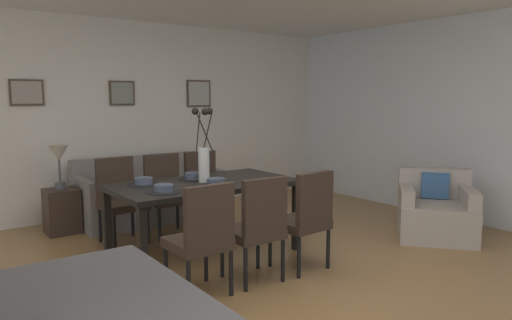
{
  "coord_description": "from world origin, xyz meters",
  "views": [
    {
      "loc": [
        -2.05,
        -3.04,
        1.57
      ],
      "look_at": [
        0.84,
        0.92,
        0.93
      ],
      "focal_mm": 33.3,
      "sensor_mm": 36.0,
      "label": 1
    }
  ],
  "objects_px": {
    "bowl_far_left": "(216,181)",
    "sofa": "(149,197)",
    "armchair": "(436,212)",
    "framed_picture_right": "(199,94)",
    "bowl_far_right": "(193,175)",
    "dining_chair_near_right": "(120,196)",
    "table_lamp": "(59,157)",
    "dining_chair_far_right": "(166,190)",
    "centerpiece_vase": "(204,154)",
    "dining_chair_mid_left": "(305,215)",
    "dining_table": "(204,189)",
    "dining_chair_mid_right": "(205,186)",
    "framed_picture_center": "(122,93)",
    "dining_chair_near_left": "(202,234)",
    "dining_chair_far_left": "(257,224)",
    "framed_picture_left": "(27,93)",
    "bowl_near_right": "(144,180)",
    "side_table": "(62,211)",
    "bowl_near_left": "(164,187)"
  },
  "relations": [
    {
      "from": "bowl_far_left",
      "to": "sofa",
      "type": "height_order",
      "value": "bowl_far_left"
    },
    {
      "from": "armchair",
      "to": "framed_picture_right",
      "type": "distance_m",
      "value": 3.67
    },
    {
      "from": "bowl_far_right",
      "to": "dining_chair_near_right",
      "type": "bearing_deg",
      "value": 127.66
    },
    {
      "from": "table_lamp",
      "to": "dining_chair_near_right",
      "type": "bearing_deg",
      "value": -59.3
    },
    {
      "from": "dining_chair_far_right",
      "to": "centerpiece_vase",
      "type": "distance_m",
      "value": 1.04
    },
    {
      "from": "dining_chair_near_right",
      "to": "dining_chair_mid_left",
      "type": "xyz_separation_m",
      "value": [
        1.05,
        -1.84,
        0.0
      ]
    },
    {
      "from": "dining_table",
      "to": "dining_chair_mid_left",
      "type": "distance_m",
      "value": 1.07
    },
    {
      "from": "centerpiece_vase",
      "to": "armchair",
      "type": "relative_size",
      "value": 0.65
    },
    {
      "from": "dining_chair_mid_right",
      "to": "centerpiece_vase",
      "type": "bearing_deg",
      "value": -120.46
    },
    {
      "from": "framed_picture_right",
      "to": "framed_picture_center",
      "type": "bearing_deg",
      "value": 180.0
    },
    {
      "from": "dining_chair_near_left",
      "to": "armchair",
      "type": "xyz_separation_m",
      "value": [
        2.96,
        -0.11,
        -0.23
      ]
    },
    {
      "from": "dining_chair_far_left",
      "to": "dining_chair_mid_right",
      "type": "distance_m",
      "value": 1.87
    },
    {
      "from": "sofa",
      "to": "framed_picture_left",
      "type": "xyz_separation_m",
      "value": [
        -1.29,
        0.48,
        1.35
      ]
    },
    {
      "from": "dining_chair_mid_right",
      "to": "framed_picture_center",
      "type": "height_order",
      "value": "framed_picture_center"
    },
    {
      "from": "dining_chair_mid_left",
      "to": "bowl_near_right",
      "type": "bearing_deg",
      "value": 132.64
    },
    {
      "from": "dining_chair_near_right",
      "to": "bowl_near_right",
      "type": "xyz_separation_m",
      "value": [
        -0.01,
        -0.69,
        0.27
      ]
    },
    {
      "from": "framed_picture_right",
      "to": "dining_chair_near_right",
      "type": "bearing_deg",
      "value": -143.67
    },
    {
      "from": "side_table",
      "to": "dining_chair_mid_left",
      "type": "bearing_deg",
      "value": -59.98
    },
    {
      "from": "sofa",
      "to": "bowl_near_left",
      "type": "bearing_deg",
      "value": -109.27
    },
    {
      "from": "dining_chair_mid_right",
      "to": "centerpiece_vase",
      "type": "height_order",
      "value": "centerpiece_vase"
    },
    {
      "from": "sofa",
      "to": "armchair",
      "type": "height_order",
      "value": "sofa"
    },
    {
      "from": "dining_chair_near_right",
      "to": "centerpiece_vase",
      "type": "xyz_separation_m",
      "value": [
        0.53,
        -0.91,
        0.51
      ]
    },
    {
      "from": "table_lamp",
      "to": "armchair",
      "type": "xyz_separation_m",
      "value": [
        3.39,
        -2.66,
        -0.61
      ]
    },
    {
      "from": "dining_chair_far_left",
      "to": "side_table",
      "type": "distance_m",
      "value": 2.74
    },
    {
      "from": "bowl_far_right",
      "to": "table_lamp",
      "type": "bearing_deg",
      "value": 124.22
    },
    {
      "from": "dining_chair_far_left",
      "to": "dining_table",
      "type": "bearing_deg",
      "value": 89.23
    },
    {
      "from": "sofa",
      "to": "framed_picture_right",
      "type": "bearing_deg",
      "value": 24.81
    },
    {
      "from": "bowl_near_right",
      "to": "table_lamp",
      "type": "bearing_deg",
      "value": 106.74
    },
    {
      "from": "dining_chair_near_left",
      "to": "bowl_near_right",
      "type": "xyz_separation_m",
      "value": [
        -0.0,
        1.12,
        0.27
      ]
    },
    {
      "from": "framed_picture_right",
      "to": "dining_chair_far_left",
      "type": "bearing_deg",
      "value": -111.0
    },
    {
      "from": "bowl_near_right",
      "to": "framed_picture_right",
      "type": "xyz_separation_m",
      "value": [
        1.71,
        1.94,
        0.85
      ]
    },
    {
      "from": "dining_table",
      "to": "dining_chair_mid_right",
      "type": "relative_size",
      "value": 1.96
    },
    {
      "from": "sofa",
      "to": "table_lamp",
      "type": "bearing_deg",
      "value": -178.04
    },
    {
      "from": "centerpiece_vase",
      "to": "framed_picture_right",
      "type": "xyz_separation_m",
      "value": [
        1.17,
        2.16,
        0.61
      ]
    },
    {
      "from": "dining_chair_near_left",
      "to": "side_table",
      "type": "xyz_separation_m",
      "value": [
        -0.43,
        2.55,
        -0.25
      ]
    },
    {
      "from": "dining_table",
      "to": "bowl_far_right",
      "type": "bearing_deg",
      "value": 90.0
    },
    {
      "from": "dining_chair_mid_right",
      "to": "framed_picture_right",
      "type": "height_order",
      "value": "framed_picture_right"
    },
    {
      "from": "dining_chair_far_right",
      "to": "table_lamp",
      "type": "bearing_deg",
      "value": 142.75
    },
    {
      "from": "dining_chair_far_left",
      "to": "bowl_near_left",
      "type": "bearing_deg",
      "value": 127.46
    },
    {
      "from": "dining_chair_mid_left",
      "to": "bowl_far_left",
      "type": "distance_m",
      "value": 0.92
    },
    {
      "from": "dining_table",
      "to": "table_lamp",
      "type": "relative_size",
      "value": 3.53
    },
    {
      "from": "framed_picture_center",
      "to": "framed_picture_right",
      "type": "relative_size",
      "value": 0.87
    },
    {
      "from": "sofa",
      "to": "framed_picture_left",
      "type": "distance_m",
      "value": 1.93
    },
    {
      "from": "dining_chair_far_right",
      "to": "framed_picture_center",
      "type": "height_order",
      "value": "framed_picture_center"
    },
    {
      "from": "bowl_near_right",
      "to": "sofa",
      "type": "xyz_separation_m",
      "value": [
        0.67,
        1.46,
        -0.5
      ]
    },
    {
      "from": "armchair",
      "to": "sofa",
      "type": "bearing_deg",
      "value": 130.41
    },
    {
      "from": "dining_chair_near_left",
      "to": "dining_chair_far_left",
      "type": "bearing_deg",
      "value": -1.02
    },
    {
      "from": "dining_chair_far_right",
      "to": "dining_chair_mid_right",
      "type": "bearing_deg",
      "value": -2.13
    },
    {
      "from": "dining_table",
      "to": "framed_picture_right",
      "type": "xyz_separation_m",
      "value": [
        1.17,
        2.16,
        0.97
      ]
    },
    {
      "from": "dining_chair_mid_right",
      "to": "side_table",
      "type": "bearing_deg",
      "value": 152.95
    }
  ]
}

